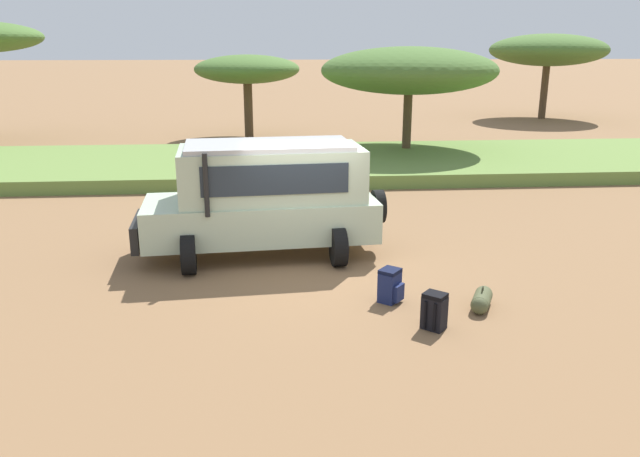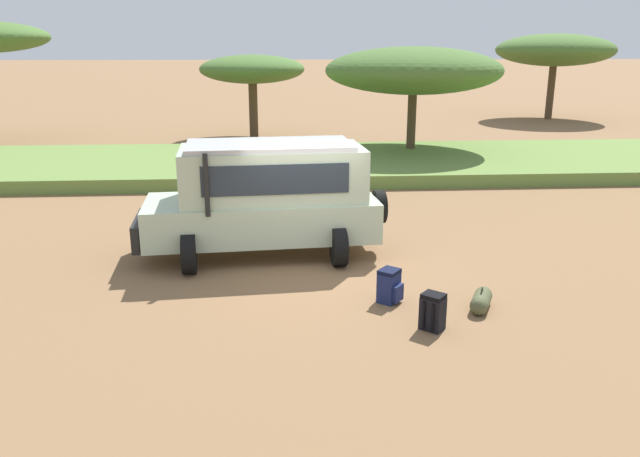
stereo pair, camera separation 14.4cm
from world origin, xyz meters
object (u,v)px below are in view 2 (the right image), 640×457
(duffel_bag_low_black_case, at_px, (481,301))
(acacia_tree_right_mid, at_px, (414,71))
(acacia_tree_centre_back, at_px, (252,70))
(backpack_cluster_center, at_px, (389,286))
(backpack_beside_front_wheel, at_px, (433,312))
(acacia_tree_far_right, at_px, (555,50))
(safari_vehicle, at_px, (266,196))

(duffel_bag_low_black_case, relative_size, acacia_tree_right_mid, 0.12)
(duffel_bag_low_black_case, height_order, acacia_tree_centre_back, acacia_tree_centre_back)
(backpack_cluster_center, bearing_deg, duffel_bag_low_black_case, -15.30)
(backpack_cluster_center, xyz_separation_m, duffel_bag_low_black_case, (1.54, -0.42, -0.14))
(backpack_beside_front_wheel, relative_size, acacia_tree_far_right, 0.09)
(duffel_bag_low_black_case, distance_m, acacia_tree_centre_back, 21.50)
(safari_vehicle, distance_m, backpack_cluster_center, 3.70)
(backpack_beside_front_wheel, relative_size, duffel_bag_low_black_case, 0.77)
(backpack_beside_front_wheel, distance_m, duffel_bag_low_black_case, 1.26)
(backpack_beside_front_wheel, bearing_deg, acacia_tree_far_right, 63.52)
(safari_vehicle, height_order, backpack_cluster_center, safari_vehicle)
(safari_vehicle, distance_m, acacia_tree_far_right, 29.40)
(backpack_beside_front_wheel, relative_size, backpack_cluster_center, 1.01)
(backpack_cluster_center, distance_m, acacia_tree_right_mid, 14.70)
(backpack_cluster_center, distance_m, duffel_bag_low_black_case, 1.60)
(safari_vehicle, relative_size, duffel_bag_low_black_case, 6.83)
(safari_vehicle, bearing_deg, duffel_bag_low_black_case, -40.80)
(safari_vehicle, xyz_separation_m, backpack_beside_front_wheel, (2.70, -3.94, -1.00))
(safari_vehicle, bearing_deg, acacia_tree_far_right, 55.32)
(backpack_beside_front_wheel, xyz_separation_m, acacia_tree_far_right, (13.96, 28.01, 3.70))
(acacia_tree_right_mid, bearing_deg, safari_vehicle, -116.18)
(safari_vehicle, relative_size, acacia_tree_right_mid, 0.80)
(safari_vehicle, relative_size, backpack_beside_front_wheel, 8.87)
(backpack_cluster_center, relative_size, acacia_tree_right_mid, 0.09)
(backpack_beside_front_wheel, xyz_separation_m, acacia_tree_right_mid, (2.79, 15.12, 3.11))
(acacia_tree_far_right, bearing_deg, acacia_tree_right_mid, -130.87)
(backpack_cluster_center, xyz_separation_m, acacia_tree_far_right, (14.46, 26.88, 3.70))
(acacia_tree_centre_back, height_order, acacia_tree_far_right, acacia_tree_far_right)
(acacia_tree_centre_back, distance_m, acacia_tree_far_right, 18.72)
(backpack_cluster_center, distance_m, acacia_tree_centre_back, 20.79)
(duffel_bag_low_black_case, bearing_deg, acacia_tree_far_right, 64.66)
(backpack_beside_front_wheel, bearing_deg, duffel_bag_low_black_case, 34.83)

